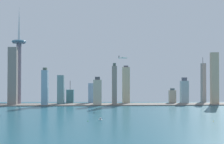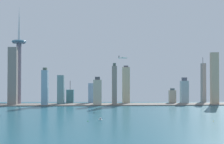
% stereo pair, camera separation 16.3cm
% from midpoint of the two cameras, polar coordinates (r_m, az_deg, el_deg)
% --- Properties ---
extents(ground_plane, '(6000.00, 6000.00, 0.00)m').
position_cam_midpoint_polar(ground_plane, '(470.53, 0.66, -11.20)').
color(ground_plane, '#225869').
extents(waterfront_pier, '(809.54, 71.57, 2.60)m').
position_cam_midpoint_polar(waterfront_pier, '(896.35, -0.87, -6.32)').
color(waterfront_pier, slate).
rests_on(waterfront_pier, ground).
extents(observation_tower, '(43.84, 43.84, 306.90)m').
position_cam_midpoint_polar(observation_tower, '(960.35, -17.63, 2.57)').
color(observation_tower, gray).
rests_on(observation_tower, ground).
extents(skyscraper_0, '(14.03, 23.28, 126.42)m').
position_cam_midpoint_polar(skyscraper_0, '(882.55, 0.47, -2.55)').
color(skyscraper_0, gray).
rests_on(skyscraper_0, ground).
extents(skyscraper_1, '(23.37, 17.78, 121.32)m').
position_cam_midpoint_polar(skyscraper_1, '(939.09, 2.74, -2.55)').
color(skyscraper_1, '#BBB798').
rests_on(skyscraper_1, ground).
extents(skyscraper_2, '(18.84, 25.33, 64.98)m').
position_cam_midpoint_polar(skyscraper_2, '(956.19, -4.05, -4.11)').
color(skyscraper_2, '#779EC2').
rests_on(skyscraper_2, ground).
extents(skyscraper_3, '(19.71, 23.97, 90.47)m').
position_cam_midpoint_polar(skyscraper_3, '(919.38, -9.91, -3.42)').
color(skyscraper_3, '#679094').
rests_on(skyscraper_3, ground).
extents(skyscraper_4, '(24.66, 15.38, 85.37)m').
position_cam_midpoint_polar(skyscraper_4, '(876.58, -2.84, -3.90)').
color(skyscraper_4, beige).
rests_on(skyscraper_4, ground).
extents(skyscraper_5, '(21.95, 18.26, 88.38)m').
position_cam_midpoint_polar(skyscraper_5, '(1003.41, -18.47, -3.36)').
color(skyscraper_5, slate).
rests_on(skyscraper_5, ground).
extents(skyscraper_6, '(17.92, 24.84, 112.26)m').
position_cam_midpoint_polar(skyscraper_6, '(887.47, -12.88, -2.94)').
color(skyscraper_6, '#87ABC1').
rests_on(skyscraper_6, ground).
extents(skyscraper_7, '(25.80, 17.10, 174.07)m').
position_cam_midpoint_polar(skyscraper_7, '(925.64, -18.71, -0.78)').
color(skyscraper_7, gray).
rests_on(skyscraper_7, ground).
extents(skyscraper_8, '(23.09, 21.75, 72.93)m').
position_cam_midpoint_polar(skyscraper_8, '(958.41, -8.13, -4.72)').
color(skyscraper_8, '#44757D').
rests_on(skyscraper_8, ground).
extents(skyscraper_9, '(22.25, 16.80, 160.40)m').
position_cam_midpoint_polar(skyscraper_9, '(956.62, 19.29, -1.19)').
color(skyscraper_9, '#C5AE8D').
rests_on(skyscraper_9, ground).
extents(skyscraper_10, '(21.44, 15.23, 48.82)m').
position_cam_midpoint_polar(skyscraper_10, '(965.96, 11.65, -4.66)').
color(skyscraper_10, '#B7AF97').
rests_on(skyscraper_10, ground).
extents(skyscraper_11, '(12.64, 27.66, 151.78)m').
position_cam_midpoint_polar(skyscraper_11, '(1041.55, 17.25, -1.99)').
color(skyscraper_11, gray).
rests_on(skyscraper_11, ground).
extents(skyscraper_12, '(23.96, 20.63, 83.31)m').
position_cam_midpoint_polar(skyscraper_12, '(966.23, 13.88, -3.70)').
color(skyscraper_12, '#9CB7BD').
rests_on(skyscraper_12, ground).
extents(boat_2, '(8.40, 11.60, 4.01)m').
position_cam_midpoint_polar(boat_2, '(581.15, -2.23, -9.13)').
color(boat_2, white).
rests_on(boat_2, ground).
extents(channel_buoy_0, '(1.78, 1.78, 1.75)m').
position_cam_midpoint_polar(channel_buoy_0, '(561.85, -4.71, -9.46)').
color(channel_buoy_0, green).
rests_on(channel_buoy_0, ground).
extents(channel_buoy_1, '(1.64, 1.64, 1.64)m').
position_cam_midpoint_polar(channel_buoy_1, '(592.85, 19.08, -8.97)').
color(channel_buoy_1, yellow).
rests_on(channel_buoy_1, ground).
extents(airplane, '(27.15, 26.68, 8.02)m').
position_cam_midpoint_polar(airplane, '(869.69, 2.11, 2.78)').
color(airplane, silver).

